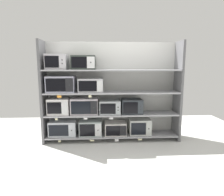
{
  "coord_description": "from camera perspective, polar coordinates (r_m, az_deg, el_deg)",
  "views": [
    {
      "loc": [
        -0.23,
        -4.13,
        1.59
      ],
      "look_at": [
        0.0,
        0.0,
        0.93
      ],
      "focal_mm": 31.44,
      "sensor_mm": 36.0,
      "label": 1
    }
  ],
  "objects": [
    {
      "name": "shelf_1",
      "position": [
        4.26,
        -0.0,
        -4.65
      ],
      "size": [
        2.81,
        0.45,
        0.03
      ],
      "primitive_type": "cube",
      "color": "#99999E"
    },
    {
      "name": "price_tag_3",
      "position": [
        4.26,
        8.15,
        -11.87
      ],
      "size": [
        0.09,
        0.0,
        0.03
      ],
      "primitive_type": "cube",
      "color": "beige"
    },
    {
      "name": "microwave_8",
      "position": [
        4.22,
        -14.53,
        3.92
      ],
      "size": [
        0.57,
        0.43,
        0.34
      ],
      "color": "#9B9BAF",
      "rests_on": "shelf_2"
    },
    {
      "name": "price_tag_4",
      "position": [
        4.14,
        -15.89,
        -5.98
      ],
      "size": [
        0.05,
        0.0,
        0.04
      ],
      "primitive_type": "cube",
      "color": "beige"
    },
    {
      "name": "microwave_7",
      "position": [
        4.26,
        5.72,
        -2.37
      ],
      "size": [
        0.44,
        0.39,
        0.31
      ],
      "color": "#2D3238",
      "rests_on": "shelf_1"
    },
    {
      "name": "microwave_11",
      "position": [
        4.14,
        -8.25,
        10.15
      ],
      "size": [
        0.48,
        0.43,
        0.28
      ],
      "color": "#2D3530",
      "rests_on": "shelf_3"
    },
    {
      "name": "price_tag_0",
      "position": [
        4.27,
        -15.0,
        -12.05
      ],
      "size": [
        0.06,
        0.0,
        0.04
      ],
      "primitive_type": "cube",
      "color": "beige"
    },
    {
      "name": "microwave_3",
      "position": [
        4.41,
        8.01,
        -8.16
      ],
      "size": [
        0.46,
        0.37,
        0.33
      ],
      "color": "#BABEB7",
      "rests_on": "shelf_0"
    },
    {
      "name": "price_tag_5",
      "position": [
        4.05,
        -7.71,
        -5.99
      ],
      "size": [
        0.07,
        0.0,
        0.03
      ],
      "primitive_type": "cube",
      "color": "white"
    },
    {
      "name": "upright_left",
      "position": [
        4.33,
        -19.29,
        1.56
      ],
      "size": [
        0.05,
        0.45,
        2.12
      ],
      "primitive_type": "cube",
      "color": "#5B5B5E",
      "rests_on": "ground"
    },
    {
      "name": "microwave_2",
      "position": [
        4.35,
        0.99,
        -8.76
      ],
      "size": [
        0.46,
        0.38,
        0.27
      ],
      "color": "silver",
      "rests_on": "shelf_0"
    },
    {
      "name": "microwave_10",
      "position": [
        4.22,
        -15.74,
        10.06
      ],
      "size": [
        0.43,
        0.37,
        0.31
      ],
      "color": "#B7B4BA",
      "rests_on": "shelf_3"
    },
    {
      "name": "upright_right",
      "position": [
        4.48,
        18.63,
        1.83
      ],
      "size": [
        0.05,
        0.45,
        2.12
      ],
      "primitive_type": "cube",
      "color": "#5B5B5E",
      "rests_on": "ground"
    },
    {
      "name": "microwave_5",
      "position": [
        4.22,
        -7.98,
        -2.3
      ],
      "size": [
        0.57,
        0.39,
        0.34
      ],
      "color": "#BBB1B8",
      "rests_on": "shelf_1"
    },
    {
      "name": "microwave_9",
      "position": [
        4.15,
        -6.18,
        3.71
      ],
      "size": [
        0.51,
        0.37,
        0.28
      ],
      "color": "#B3B3B7",
      "rests_on": "shelf_2"
    },
    {
      "name": "back_panel",
      "position": [
        4.41,
        -0.18,
        2.2
      ],
      "size": [
        3.01,
        0.04,
        2.12
      ],
      "primitive_type": "cube",
      "color": "#B2B2AD",
      "rests_on": "ground"
    },
    {
      "name": "shelf_2",
      "position": [
        4.17,
        -0.0,
        1.62
      ],
      "size": [
        2.81,
        0.45,
        0.03
      ],
      "primitive_type": "cube",
      "color": "#99999E"
    },
    {
      "name": "microwave_4",
      "position": [
        4.3,
        -15.12,
        -2.33
      ],
      "size": [
        0.44,
        0.38,
        0.34
      ],
      "color": "silver",
      "rests_on": "shelf_1"
    },
    {
      "name": "shelf_0",
      "position": [
        4.39,
        -0.0,
        -10.6
      ],
      "size": [
        2.81,
        0.45,
        0.03
      ],
      "primitive_type": "cube",
      "color": "#99999E",
      "rests_on": "ground"
    },
    {
      "name": "price_tag_8",
      "position": [
        3.95,
        -6.42,
        0.49
      ],
      "size": [
        0.06,
        0.0,
        0.05
      ],
      "primitive_type": "cube",
      "color": "beige"
    },
    {
      "name": "price_tag_6",
      "position": [
        4.04,
        -0.26,
        -5.97
      ],
      "size": [
        0.08,
        0.0,
        0.04
      ],
      "primitive_type": "cube",
      "color": "white"
    },
    {
      "name": "microwave_6",
      "position": [
        4.22,
        -0.67,
        -2.57
      ],
      "size": [
        0.44,
        0.41,
        0.29
      ],
      "color": "#9EA4A7",
      "rests_on": "shelf_1"
    },
    {
      "name": "ground",
      "position": [
        3.52,
        0.94,
        -17.95
      ],
      "size": [
        6.81,
        6.0,
        0.02
      ],
      "primitive_type": "cube",
      "color": "silver"
    },
    {
      "name": "price_tag_1",
      "position": [
        4.19,
        -5.84,
        -12.21
      ],
      "size": [
        0.09,
        0.0,
        0.04
      ],
      "primitive_type": "cube",
      "color": "beige"
    },
    {
      "name": "microwave_1",
      "position": [
        4.33,
        -6.22,
        -8.49
      ],
      "size": [
        0.47,
        0.41,
        0.32
      ],
      "color": "#9AA7A4",
      "rests_on": "shelf_0"
    },
    {
      "name": "shelf_3",
      "position": [
        4.14,
        -0.0,
        8.08
      ],
      "size": [
        2.81,
        0.45,
        0.03
      ],
      "primitive_type": "cube",
      "color": "#99999E"
    },
    {
      "name": "price_tag_7",
      "position": [
        4.03,
        -15.1,
        0.4
      ],
      "size": [
        0.08,
        0.0,
        0.05
      ],
      "primitive_type": "cube",
      "color": "orange"
    },
    {
      "name": "microwave_0",
      "position": [
        4.41,
        -14.02,
        -8.45
      ],
      "size": [
        0.57,
        0.36,
        0.32
      ],
      "color": "#B6BCC3",
      "rests_on": "shelf_0"
    },
    {
      "name": "price_tag_2",
      "position": [
        4.2,
        1.38,
        -12.2
      ],
      "size": [
        0.08,
        0.0,
        0.05
      ],
      "primitive_type": "cube",
      "color": "white"
    }
  ]
}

